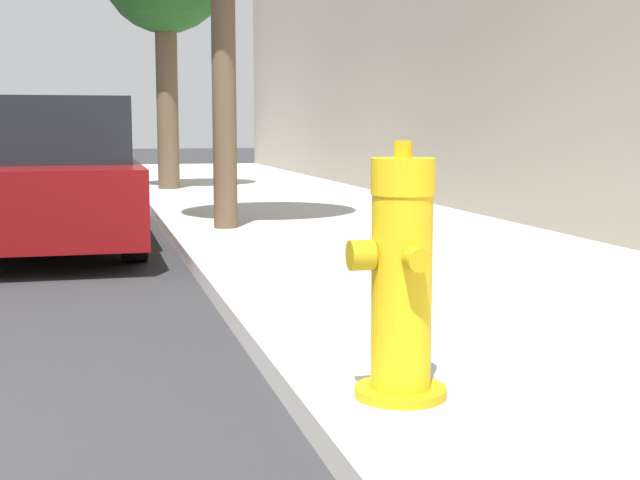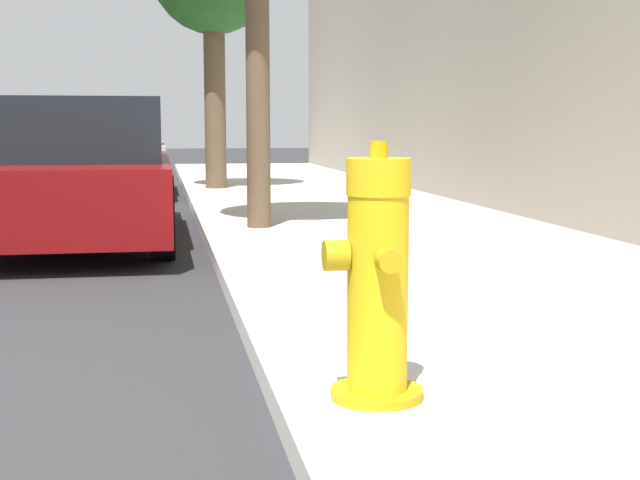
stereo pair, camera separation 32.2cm
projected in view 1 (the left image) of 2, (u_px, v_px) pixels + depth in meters
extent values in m
cylinder|color=#C39C11|center=(400.00, 391.00, 3.26)|extent=(0.34, 0.34, 0.03)
cylinder|color=yellow|center=(401.00, 292.00, 3.21)|extent=(0.22, 0.22, 0.70)
cylinder|color=yellow|center=(403.00, 176.00, 3.16)|extent=(0.23, 0.23, 0.13)
cylinder|color=#C39C11|center=(403.00, 149.00, 3.15)|extent=(0.07, 0.07, 0.06)
cylinder|color=#C39C11|center=(416.00, 260.00, 3.05)|extent=(0.08, 0.07, 0.08)
cylinder|color=#C39C11|center=(389.00, 248.00, 3.33)|extent=(0.08, 0.07, 0.08)
cylinder|color=#C39C11|center=(361.00, 255.00, 3.16)|extent=(0.09, 0.11, 0.11)
cube|color=maroon|center=(37.00, 191.00, 8.34)|extent=(1.79, 4.57, 0.59)
cube|color=black|center=(33.00, 130.00, 8.09)|extent=(1.64, 2.51, 0.55)
cylinder|color=black|center=(121.00, 193.00, 9.92)|extent=(0.20, 0.70, 0.70)
cylinder|color=black|center=(133.00, 219.00, 7.20)|extent=(0.20, 0.70, 0.70)
cube|color=#B7B7BC|center=(61.00, 164.00, 14.05)|extent=(1.71, 4.21, 0.62)
cube|color=black|center=(59.00, 126.00, 13.82)|extent=(1.57, 2.31, 0.56)
cylinder|color=black|center=(16.00, 171.00, 15.13)|extent=(0.20, 0.67, 0.67)
cylinder|color=black|center=(109.00, 169.00, 15.52)|extent=(0.20, 0.67, 0.67)
cylinder|color=black|center=(1.00, 180.00, 12.63)|extent=(0.20, 0.67, 0.67)
cylinder|color=black|center=(113.00, 178.00, 13.02)|extent=(0.20, 0.67, 0.67)
cylinder|color=brown|center=(224.00, 65.00, 8.43)|extent=(0.23, 0.23, 3.10)
cylinder|color=brown|center=(167.00, 101.00, 13.80)|extent=(0.33, 0.33, 2.72)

